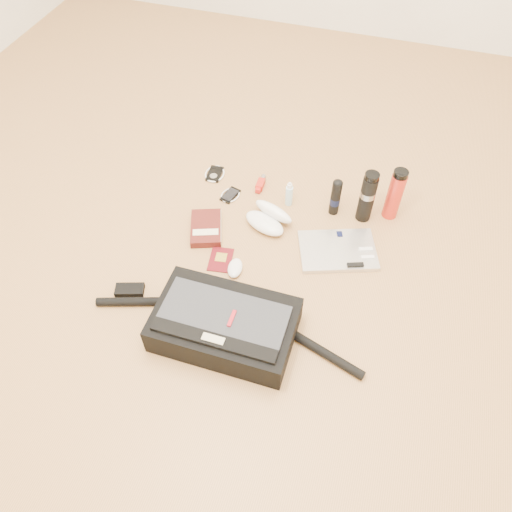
# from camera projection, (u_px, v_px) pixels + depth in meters

# --- Properties ---
(ground) EXTENTS (4.00, 4.00, 0.00)m
(ground) POSITION_uv_depth(u_px,v_px,m) (264.00, 276.00, 1.94)
(ground) COLOR #A97946
(ground) RESTS_ON ground
(messenger_bag) EXTENTS (1.00, 0.30, 0.14)m
(messenger_bag) POSITION_uv_depth(u_px,v_px,m) (224.00, 325.00, 1.73)
(messenger_bag) COLOR black
(messenger_bag) RESTS_ON ground
(laptop) EXTENTS (0.36, 0.30, 0.03)m
(laptop) POSITION_uv_depth(u_px,v_px,m) (338.00, 251.00, 2.01)
(laptop) COLOR silver
(laptop) RESTS_ON ground
(book) EXTENTS (0.18, 0.22, 0.04)m
(book) POSITION_uv_depth(u_px,v_px,m) (206.00, 228.00, 2.08)
(book) COLOR #491511
(book) RESTS_ON ground
(passport) EXTENTS (0.11, 0.14, 0.01)m
(passport) POSITION_uv_depth(u_px,v_px,m) (221.00, 259.00, 1.99)
(passport) COLOR #530A10
(passport) RESTS_ON ground
(mouse) EXTENTS (0.07, 0.10, 0.03)m
(mouse) POSITION_uv_depth(u_px,v_px,m) (235.00, 268.00, 1.95)
(mouse) COLOR white
(mouse) RESTS_ON ground
(sunglasses_case) EXTENTS (0.23, 0.22, 0.11)m
(sunglasses_case) POSITION_uv_depth(u_px,v_px,m) (269.00, 218.00, 2.08)
(sunglasses_case) COLOR white
(sunglasses_case) RESTS_ON ground
(ipod) EXTENTS (0.10, 0.11, 0.01)m
(ipod) POSITION_uv_depth(u_px,v_px,m) (215.00, 174.00, 2.30)
(ipod) COLOR black
(ipod) RESTS_ON ground
(phone) EXTENTS (0.09, 0.11, 0.01)m
(phone) POSITION_uv_depth(u_px,v_px,m) (230.00, 195.00, 2.22)
(phone) COLOR black
(phone) RESTS_ON ground
(inhaler) EXTENTS (0.03, 0.11, 0.03)m
(inhaler) POSITION_uv_depth(u_px,v_px,m) (261.00, 184.00, 2.25)
(inhaler) COLOR #B12215
(inhaler) RESTS_ON ground
(spray_bottle) EXTENTS (0.03, 0.03, 0.12)m
(spray_bottle) POSITION_uv_depth(u_px,v_px,m) (289.00, 195.00, 2.15)
(spray_bottle) COLOR #ACD7E9
(spray_bottle) RESTS_ON ground
(aerosol_can) EXTENTS (0.04, 0.04, 0.18)m
(aerosol_can) POSITION_uv_depth(u_px,v_px,m) (336.00, 197.00, 2.09)
(aerosol_can) COLOR black
(aerosol_can) RESTS_ON ground
(thermos_black) EXTENTS (0.08, 0.08, 0.24)m
(thermos_black) POSITION_uv_depth(u_px,v_px,m) (367.00, 197.00, 2.04)
(thermos_black) COLOR black
(thermos_black) RESTS_ON ground
(thermos_red) EXTENTS (0.07, 0.07, 0.24)m
(thermos_red) POSITION_uv_depth(u_px,v_px,m) (395.00, 194.00, 2.05)
(thermos_red) COLOR red
(thermos_red) RESTS_ON ground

